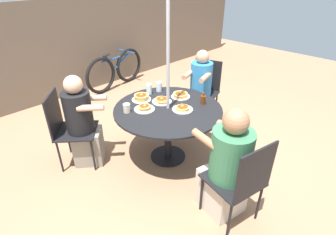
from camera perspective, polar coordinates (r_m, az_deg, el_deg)
The scene contains 20 objects.
ground_plane at distance 3.45m, azimuth 0.00°, elevation -8.42°, with size 12.00×12.00×0.00m, color #9E7051.
back_fence at distance 5.16m, azimuth -22.38°, elevation 13.24°, with size 10.00×0.06×1.71m, color brown.
patio_table at distance 3.11m, azimuth 0.00°, elevation 0.54°, with size 1.27×1.27×0.71m.
umbrella_pole at distance 2.91m, azimuth 0.00°, elevation 8.57°, with size 0.04×0.04×2.16m, color #ADADB2.
patio_chair_north at distance 2.44m, azimuth 15.69°, elevation -12.83°, with size 0.54×0.54×0.93m.
diner_north at distance 2.53m, azimuth 12.65°, elevation -10.73°, with size 0.46×0.56×1.15m.
patio_chair_east at distance 4.12m, azimuth 7.87°, elevation 6.55°, with size 0.56×0.56×0.93m.
diner_east at distance 3.97m, azimuth 6.92°, elevation 5.68°, with size 0.53×0.43×1.14m.
patio_chair_south at distance 3.29m, azimuth -21.06°, elevation -1.64°, with size 0.63×0.63×0.93m.
diner_south at distance 3.24m, azimuth -18.04°, elevation -1.51°, with size 0.53×0.52×1.14m.
pancake_plate_a at distance 3.20m, azimuth -1.34°, elevation 3.74°, with size 0.24×0.24×0.06m.
pancake_plate_b at distance 3.03m, azimuth -5.18°, elevation 2.07°, with size 0.24×0.24×0.06m.
pancake_plate_c at distance 3.33m, azimuth 2.76°, elevation 4.87°, with size 0.24×0.24×0.06m.
pancake_plate_d at distance 3.02m, azimuth 3.19°, elevation 1.99°, with size 0.24×0.24×0.05m.
pancake_plate_e at distance 3.26m, azimuth -5.82°, elevation 4.34°, with size 0.24×0.24×0.08m.
syrup_bottle at distance 3.17m, azimuth 7.65°, elevation 3.94°, with size 0.08×0.06×0.15m.
coffee_cup at distance 2.99m, azimuth -8.99°, elevation 2.04°, with size 0.08×0.08×0.10m.
drinking_glass_a at distance 3.40m, azimuth -4.16°, elevation 6.21°, with size 0.07×0.07×0.14m, color silver.
drinking_glass_b at distance 3.49m, azimuth -1.98°, elevation 6.74°, with size 0.08×0.08×0.12m, color silver.
bicycle at distance 5.44m, azimuth -11.33°, elevation 10.16°, with size 1.47×0.44×0.72m.
Camera 1 is at (-1.92, -1.92, 2.13)m, focal length 28.00 mm.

